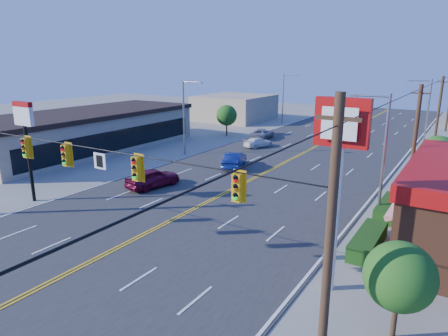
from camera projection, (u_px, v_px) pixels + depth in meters
The scene contains 20 objects.
ground at pixel (92, 262), 20.29m from camera, with size 160.00×160.00×0.00m, color gray.
road at pixel (267, 172), 36.64m from camera, with size 20.00×120.00×0.06m, color #2D2D30.
signal_span at pixel (82, 169), 19.09m from camera, with size 24.32×0.34×9.00m.
kfc_pylon at pixel (339, 158), 16.35m from camera, with size 2.20×0.36×8.50m.
strip_mall at pixel (87, 130), 45.73m from camera, with size 10.40×26.40×4.40m.
pizza_hut_sign at pixel (25, 131), 27.87m from camera, with size 1.90×0.30×6.85m.
streetlight_se at pixel (381, 150), 25.03m from camera, with size 2.55×0.25×8.00m.
streetlight_ne at pixel (426, 111), 44.66m from camera, with size 2.55×0.25×8.00m.
streetlight_sw at pixel (185, 113), 42.66m from camera, with size 2.55×0.25×8.00m.
streetlight_nw at pixel (284, 96), 63.93m from camera, with size 2.55×0.25×8.00m.
utility_pole_near at pixel (414, 146), 27.66m from camera, with size 0.28×0.28×8.40m, color #47301E.
utility_pole_mid at pixel (438, 117), 42.39m from camera, with size 0.28×0.28×8.40m, color #47301E.
tree_kfc_rear at pixel (438, 155), 30.59m from camera, with size 2.94×2.94×4.41m.
tree_kfc_front at pixel (400, 277), 14.08m from camera, with size 2.52×2.52×3.78m.
tree_west at pixel (227, 115), 54.06m from camera, with size 2.80×2.80×4.20m.
bld_west_far at pixel (235, 108), 69.29m from camera, with size 11.00×12.00×4.20m, color tan.
car_magenta at pixel (153, 178), 32.04m from camera, with size 1.82×4.53×1.54m, color maroon.
car_blue at pixel (234, 160), 38.00m from camera, with size 1.56×4.48×1.48m, color navy.
car_white at pixel (258, 143), 47.12m from camera, with size 1.56×3.83×1.11m, color white.
car_silver at pixel (262, 134), 52.44m from camera, with size 2.14×4.65×1.29m, color #A4A2A7.
Camera 1 is at (15.44, -11.98, 9.87)m, focal length 32.00 mm.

